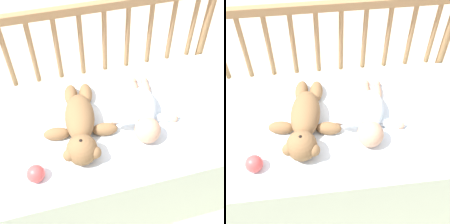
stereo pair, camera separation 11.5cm
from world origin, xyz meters
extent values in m
plane|color=#C6B293|center=(0.00, 0.00, 0.00)|extent=(12.00, 12.00, 0.00)
cube|color=silver|center=(0.00, 0.00, 0.25)|extent=(1.15, 0.62, 0.49)
cylinder|color=#997047|center=(0.56, 0.34, 0.43)|extent=(0.04, 0.04, 0.85)
cube|color=#997047|center=(0.00, 0.34, 0.83)|extent=(1.11, 0.03, 0.04)
cylinder|color=#997047|center=(-0.38, 0.34, 0.65)|extent=(0.02, 0.02, 0.32)
cylinder|color=#997047|center=(-0.27, 0.34, 0.65)|extent=(0.02, 0.02, 0.32)
cylinder|color=#997047|center=(-0.16, 0.34, 0.65)|extent=(0.02, 0.02, 0.32)
cylinder|color=#997047|center=(-0.05, 0.34, 0.65)|extent=(0.02, 0.02, 0.32)
cylinder|color=#997047|center=(0.05, 0.34, 0.65)|extent=(0.02, 0.02, 0.32)
cylinder|color=#997047|center=(0.16, 0.34, 0.65)|extent=(0.02, 0.02, 0.32)
cylinder|color=#997047|center=(0.27, 0.34, 0.65)|extent=(0.02, 0.02, 0.32)
cylinder|color=#997047|center=(0.38, 0.34, 0.65)|extent=(0.02, 0.02, 0.32)
cylinder|color=#997047|center=(0.48, 0.34, 0.65)|extent=(0.02, 0.02, 0.32)
cube|color=white|center=(0.00, 0.02, 0.50)|extent=(0.78, 0.51, 0.01)
ellipsoid|color=olive|center=(-0.13, 0.02, 0.55)|extent=(0.15, 0.25, 0.11)
sphere|color=olive|center=(-0.15, -0.14, 0.55)|extent=(0.12, 0.12, 0.12)
sphere|color=tan|center=(-0.15, -0.14, 0.59)|extent=(0.05, 0.05, 0.05)
sphere|color=black|center=(-0.15, -0.14, 0.61)|extent=(0.02, 0.02, 0.02)
sphere|color=olive|center=(-0.11, -0.17, 0.56)|extent=(0.05, 0.05, 0.05)
sphere|color=olive|center=(-0.20, -0.16, 0.56)|extent=(0.05, 0.05, 0.05)
ellipsoid|color=olive|center=(-0.04, -0.05, 0.52)|extent=(0.11, 0.07, 0.05)
ellipsoid|color=olive|center=(-0.23, -0.02, 0.52)|extent=(0.11, 0.07, 0.05)
ellipsoid|color=olive|center=(-0.08, 0.16, 0.52)|extent=(0.07, 0.12, 0.06)
ellipsoid|color=olive|center=(-0.14, 0.17, 0.52)|extent=(0.07, 0.12, 0.06)
ellipsoid|color=white|center=(0.14, 0.02, 0.54)|extent=(0.14, 0.22, 0.09)
sphere|color=tan|center=(0.11, -0.11, 0.55)|extent=(0.10, 0.10, 0.10)
ellipsoid|color=white|center=(0.22, -0.05, 0.51)|extent=(0.13, 0.06, 0.04)
ellipsoid|color=white|center=(0.03, -0.06, 0.58)|extent=(0.13, 0.06, 0.04)
sphere|color=tan|center=(0.25, -0.06, 0.51)|extent=(0.03, 0.03, 0.03)
sphere|color=tan|center=(0.01, -0.01, 0.51)|extent=(0.03, 0.03, 0.03)
ellipsoid|color=tan|center=(0.19, 0.12, 0.51)|extent=(0.07, 0.13, 0.04)
ellipsoid|color=tan|center=(0.14, 0.14, 0.51)|extent=(0.07, 0.13, 0.04)
sphere|color=tan|center=(0.20, 0.18, 0.51)|extent=(0.04, 0.04, 0.04)
sphere|color=tan|center=(0.15, 0.20, 0.51)|extent=(0.04, 0.04, 0.04)
sphere|color=#DB4C4C|center=(-0.33, -0.18, 0.53)|extent=(0.07, 0.07, 0.07)
camera|label=1|loc=(-0.21, -0.79, 1.52)|focal=50.00mm
camera|label=2|loc=(-0.10, -0.81, 1.52)|focal=50.00mm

